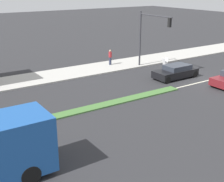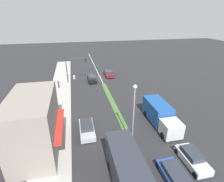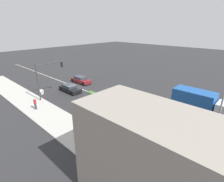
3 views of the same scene
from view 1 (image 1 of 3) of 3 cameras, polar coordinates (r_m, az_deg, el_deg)
name	(u,v)px [view 1 (image 1 of 3)]	position (r m, az deg, el deg)	size (l,w,h in m)	color
ground_plane	(5,129)	(19.96, -19.01, -6.67)	(160.00, 160.00, 0.00)	#2B2B2D
lane_marking_center	(207,81)	(29.42, 16.90, 1.81)	(0.16, 60.00, 0.01)	beige
traffic_signal_main	(149,31)	(31.57, 6.85, 10.88)	(4.59, 0.34, 5.60)	#333338
pedestrian	(110,57)	(33.20, -0.33, 6.26)	(0.34, 0.34, 1.60)	#282D42
warning_aframe_sign	(165,62)	(33.79, 9.68, 5.28)	(0.45, 0.53, 0.84)	silver
suv_black	(176,72)	(29.42, 11.57, 3.47)	(1.86, 4.27, 1.25)	black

